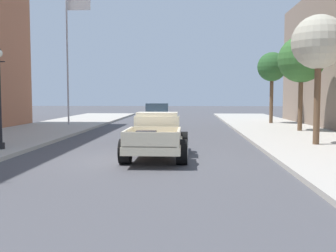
{
  "coord_description": "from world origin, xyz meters",
  "views": [
    {
      "loc": [
        1.65,
        -13.25,
        2.17
      ],
      "look_at": [
        0.86,
        2.04,
        1.0
      ],
      "focal_mm": 42.53,
      "sensor_mm": 36.0,
      "label": 1
    }
  ],
  "objects_px": {
    "street_tree_third": "(272,68)",
    "street_tree_nearest": "(319,43)",
    "car_background_silver": "(157,116)",
    "flagpole": "(70,43)",
    "street_tree_second": "(301,60)",
    "hotrod_truck_cream": "(157,136)"
  },
  "relations": [
    {
      "from": "street_tree_third",
      "to": "street_tree_nearest",
      "type": "bearing_deg",
      "value": -93.52
    },
    {
      "from": "car_background_silver",
      "to": "street_tree_nearest",
      "type": "relative_size",
      "value": 0.83
    },
    {
      "from": "flagpole",
      "to": "car_background_silver",
      "type": "bearing_deg",
      "value": 3.23
    },
    {
      "from": "car_background_silver",
      "to": "flagpole",
      "type": "relative_size",
      "value": 0.48
    },
    {
      "from": "car_background_silver",
      "to": "street_tree_second",
      "type": "distance_m",
      "value": 10.27
    },
    {
      "from": "car_background_silver",
      "to": "street_tree_second",
      "type": "height_order",
      "value": "street_tree_second"
    },
    {
      "from": "car_background_silver",
      "to": "flagpole",
      "type": "height_order",
      "value": "flagpole"
    },
    {
      "from": "street_tree_nearest",
      "to": "street_tree_second",
      "type": "height_order",
      "value": "street_tree_second"
    },
    {
      "from": "car_background_silver",
      "to": "street_tree_nearest",
      "type": "bearing_deg",
      "value": -55.46
    },
    {
      "from": "street_tree_second",
      "to": "car_background_silver",
      "type": "bearing_deg",
      "value": 153.33
    },
    {
      "from": "flagpole",
      "to": "street_tree_nearest",
      "type": "bearing_deg",
      "value": -38.18
    },
    {
      "from": "hotrod_truck_cream",
      "to": "street_tree_second",
      "type": "bearing_deg",
      "value": 50.88
    },
    {
      "from": "street_tree_third",
      "to": "flagpole",
      "type": "bearing_deg",
      "value": -170.29
    },
    {
      "from": "flagpole",
      "to": "hotrod_truck_cream",
      "type": "bearing_deg",
      "value": -62.08
    },
    {
      "from": "hotrod_truck_cream",
      "to": "car_background_silver",
      "type": "relative_size",
      "value": 1.12
    },
    {
      "from": "flagpole",
      "to": "street_tree_second",
      "type": "xyz_separation_m",
      "value": [
        14.59,
        -4.01,
        -1.56
      ]
    },
    {
      "from": "hotrod_truck_cream",
      "to": "street_tree_third",
      "type": "height_order",
      "value": "street_tree_third"
    },
    {
      "from": "flagpole",
      "to": "street_tree_third",
      "type": "distance_m",
      "value": 14.54
    },
    {
      "from": "car_background_silver",
      "to": "street_tree_second",
      "type": "relative_size",
      "value": 0.81
    },
    {
      "from": "flagpole",
      "to": "street_tree_nearest",
      "type": "relative_size",
      "value": 1.72
    },
    {
      "from": "car_background_silver",
      "to": "street_tree_third",
      "type": "xyz_separation_m",
      "value": [
        8.31,
        2.1,
        3.47
      ]
    },
    {
      "from": "car_background_silver",
      "to": "street_tree_nearest",
      "type": "xyz_separation_m",
      "value": [
        7.51,
        -10.91,
        3.54
      ]
    }
  ]
}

